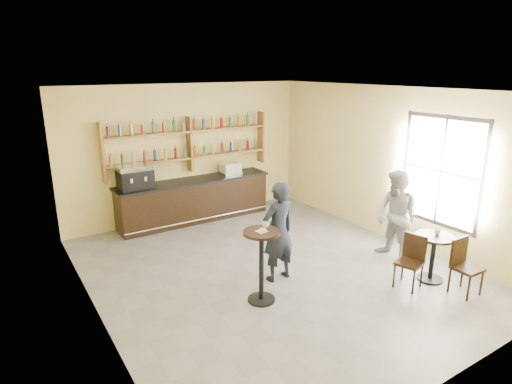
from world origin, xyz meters
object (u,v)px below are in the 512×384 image
espresso_machine (135,177)px  man_main (278,232)px  chair_west (409,262)px  cafe_table (432,258)px  pedestal_table (261,267)px  chair_south (467,268)px  pastry_case (230,169)px  patron_second (396,216)px  bar_counter (195,200)px

espresso_machine → man_main: bearing=-71.1°
chair_west → cafe_table: bearing=69.5°
espresso_machine → pedestal_table: bearing=-82.0°
chair_west → chair_south: (0.60, -0.65, 0.01)m
pastry_case → cafe_table: size_ratio=0.56×
cafe_table → patron_second: bearing=82.7°
espresso_machine → man_main: size_ratio=0.41×
espresso_machine → pastry_case: 2.37m
bar_counter → chair_west: 5.17m
espresso_machine → chair_south: (3.58, -5.57, -0.80)m
chair_south → man_main: bearing=139.0°
bar_counter → chair_south: 5.99m
espresso_machine → cafe_table: (3.53, -4.97, -0.85)m
bar_counter → pastry_case: bearing=0.0°
man_main → chair_west: bearing=135.9°
cafe_table → pastry_case: bearing=103.2°
bar_counter → man_main: 3.52m
bar_counter → chair_west: size_ratio=4.14×
bar_counter → patron_second: 4.66m
man_main → pedestal_table: bearing=31.9°
man_main → chair_south: 3.09m
man_main → patron_second: (2.33, -0.56, -0.00)m
bar_counter → cafe_table: 5.42m
pastry_case → man_main: bearing=-115.0°
chair_west → espresso_machine: bearing=-164.1°
chair_west → bar_counter: bearing=-177.2°
pedestal_table → man_main: size_ratio=0.67×
bar_counter → pedestal_table: pedestal_table is taller
bar_counter → pedestal_table: bearing=-100.0°
pastry_case → espresso_machine: bearing=171.6°
cafe_table → chair_west: chair_west is taller
chair_west → man_main: bearing=-145.9°
bar_counter → espresso_machine: bearing=180.0°
bar_counter → man_main: size_ratio=2.13×
bar_counter → chair_west: (1.60, -4.92, -0.05)m
bar_counter → pastry_case: pastry_case is taller
bar_counter → espresso_machine: size_ratio=5.20×
chair_west → chair_south: chair_south is taller
bar_counter → pedestal_table: 4.01m
pastry_case → chair_south: pastry_case is taller
chair_south → bar_counter: bearing=113.1°
cafe_table → patron_second: patron_second is taller
espresso_machine → cafe_table: espresso_machine is taller
cafe_table → patron_second: (0.12, 0.91, 0.46)m
man_main → cafe_table: bearing=142.8°
cafe_table → pedestal_table: bearing=160.4°
pedestal_table → cafe_table: pedestal_table is taller
pedestal_table → espresso_machine: bearing=99.8°
espresso_machine → man_main: 3.76m
pedestal_table → bar_counter: bearing=80.0°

